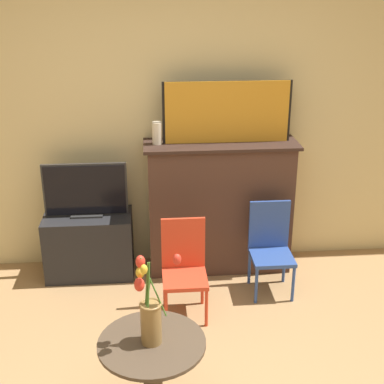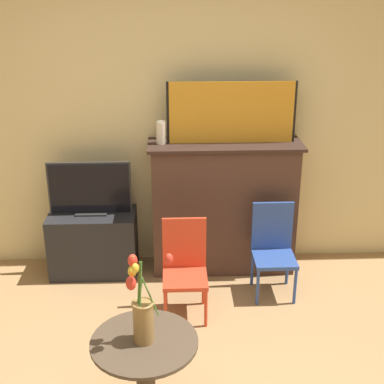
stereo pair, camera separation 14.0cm
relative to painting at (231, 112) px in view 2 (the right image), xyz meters
The scene contains 10 objects.
wall_back 0.48m from the painting, 154.52° to the left, with size 8.00×0.06×2.70m.
fireplace_mantel 0.78m from the painting, behind, with size 1.23×0.40×1.11m.
painting is the anchor object (origin of this frame).
mantel_candle 0.57m from the painting, behind, with size 0.08×0.08×0.17m.
tv_stand 1.57m from the painting, behind, with size 0.71×0.39×0.53m.
tv_monitor 1.28m from the painting, behind, with size 0.67×0.12×0.44m.
chair_red 1.23m from the painting, 120.46° to the right, with size 0.32×0.32×0.72m.
chair_blue 1.08m from the painting, 52.28° to the right, with size 0.32×0.32×0.72m.
side_table 2.08m from the painting, 110.33° to the right, with size 0.58×0.58×0.53m.
vase_tulips 1.93m from the painting, 110.40° to the right, with size 0.24×0.14×0.52m.
Camera 2 is at (-0.04, -2.13, 2.31)m, focal length 50.00 mm.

